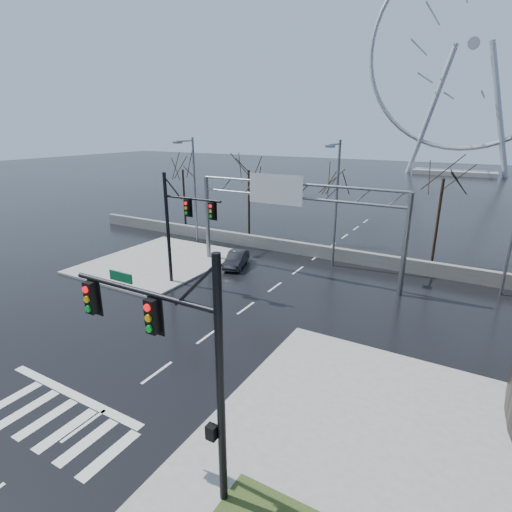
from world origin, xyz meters
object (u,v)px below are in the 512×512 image
Objects in this scene: signal_mast_near at (180,351)px; signal_mast_far at (179,220)px; ferris_wheel at (472,53)px; car at (236,259)px; sign_gantry at (290,208)px.

signal_mast_near is 1.00× the size of signal_mast_far.
ferris_wheel reaches higher than signal_mast_near.
signal_mast_far is 6.97m from car.
ferris_wheel is 85.10m from car.
signal_mast_far is at bearing 130.26° from signal_mast_near.
signal_mast_far reaches higher than sign_gantry.
car is at bearing -96.93° from ferris_wheel.
signal_mast_near reaches higher than car.
ferris_wheel is (10.87, 86.04, 21.30)m from signal_mast_far.
signal_mast_near is at bearing -73.81° from sign_gantry.
signal_mast_near and signal_mast_far have the same top height.
sign_gantry is at bearing -9.74° from car.
car is (-9.79, -80.60, -25.52)m from ferris_wheel.
ferris_wheel is at bearing 86.16° from sign_gantry.
signal_mast_near is 2.13× the size of car.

